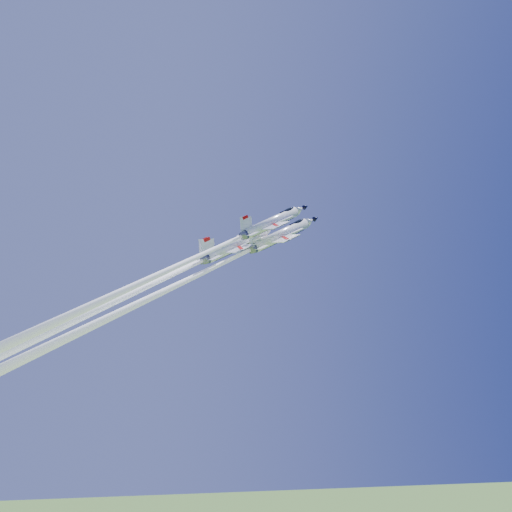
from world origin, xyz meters
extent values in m
cylinder|color=white|center=(4.51, -0.05, 82.69)|extent=(7.16, 6.16, 11.26)
cone|color=white|center=(10.46, 1.15, 86.17)|extent=(3.10, 2.80, 3.17)
cone|color=black|center=(11.85, 1.42, 86.98)|extent=(1.56, 1.41, 1.59)
cone|color=slate|center=(-0.98, -1.15, 79.47)|extent=(2.64, 2.42, 2.26)
ellipsoid|color=black|center=(8.08, 0.48, 85.52)|extent=(3.16, 1.83, 2.45)
cube|color=black|center=(6.72, 0.15, 84.99)|extent=(1.10, 0.45, 0.83)
cube|color=white|center=(3.61, -0.17, 81.89)|extent=(6.30, 9.59, 4.15)
cube|color=white|center=(6.13, 1.54, 83.93)|extent=(3.13, 1.75, 1.94)
cube|color=white|center=(6.91, -0.73, 83.37)|extent=(3.13, 1.75, 1.94)
cube|color=white|center=(-0.14, -0.96, 79.86)|extent=(3.32, 5.26, 2.21)
cube|color=white|center=(-0.57, -1.48, 81.37)|extent=(3.30, 1.56, 3.69)
cube|color=#C00D09|center=(-0.88, -1.89, 82.63)|extent=(1.29, 0.55, 1.08)
cube|color=black|center=(4.89, 0.26, 81.93)|extent=(8.60, 2.23, 5.13)
sphere|color=white|center=(-1.19, -1.20, 79.35)|extent=(1.06, 0.97, 1.05)
cone|color=white|center=(-23.46, -5.67, 66.32)|extent=(24.25, 20.30, 45.49)
cylinder|color=white|center=(-3.01, 4.05, 81.54)|extent=(7.62, 6.56, 11.99)
cone|color=white|center=(3.33, 5.32, 85.25)|extent=(3.30, 2.98, 3.37)
cone|color=black|center=(4.80, 5.61, 86.11)|extent=(1.66, 1.50, 1.69)
cone|color=slate|center=(-8.85, 2.87, 78.12)|extent=(2.81, 2.58, 2.41)
ellipsoid|color=black|center=(0.79, 4.61, 84.56)|extent=(3.37, 1.95, 2.61)
cube|color=black|center=(-0.66, 4.25, 83.99)|extent=(1.17, 0.48, 0.88)
cube|color=white|center=(-3.97, 3.92, 80.69)|extent=(6.71, 10.21, 4.41)
cube|color=white|center=(-1.28, 5.74, 82.86)|extent=(3.33, 1.87, 2.07)
cube|color=white|center=(-0.45, 3.32, 82.27)|extent=(3.33, 1.87, 2.07)
cube|color=white|center=(-7.96, 3.08, 78.53)|extent=(3.53, 5.60, 2.35)
cube|color=white|center=(-8.42, 2.53, 80.13)|extent=(3.51, 1.66, 3.92)
cube|color=#C00D09|center=(-8.75, 2.09, 81.48)|extent=(1.37, 0.59, 1.15)
cube|color=black|center=(-2.60, 4.38, 80.73)|extent=(9.16, 2.37, 5.46)
sphere|color=white|center=(-9.08, 2.83, 77.99)|extent=(1.13, 1.03, 1.11)
cone|color=white|center=(-29.82, -1.34, 65.85)|extent=(22.89, 19.19, 42.59)
cylinder|color=white|center=(1.21, -5.47, 83.02)|extent=(6.51, 5.61, 10.25)
cone|color=white|center=(6.62, -4.38, 86.19)|extent=(2.82, 2.55, 2.88)
cone|color=black|center=(7.88, -4.13, 86.92)|extent=(1.42, 1.28, 1.45)
cone|color=slate|center=(-3.79, -6.47, 80.10)|extent=(2.40, 2.20, 2.06)
ellipsoid|color=black|center=(4.45, -4.98, 85.60)|extent=(2.88, 1.67, 2.23)
cube|color=black|center=(3.22, -5.29, 85.12)|extent=(1.00, 0.41, 0.75)
cube|color=white|center=(0.39, -5.58, 82.30)|extent=(5.73, 8.73, 3.77)
cube|color=white|center=(2.68, -4.02, 84.15)|extent=(2.85, 1.60, 1.76)
cube|color=white|center=(3.39, -6.09, 83.64)|extent=(2.85, 1.60, 1.76)
cube|color=white|center=(-3.02, -6.30, 80.44)|extent=(3.02, 4.79, 2.01)
cube|color=white|center=(-3.42, -6.77, 81.82)|extent=(3.00, 1.42, 3.35)
cube|color=#C00D09|center=(-3.70, -7.14, 82.97)|extent=(1.17, 0.50, 0.98)
cube|color=black|center=(1.56, -5.18, 82.33)|extent=(7.83, 2.02, 4.66)
sphere|color=white|center=(-3.98, -6.51, 79.98)|extent=(0.97, 0.88, 0.95)
cone|color=white|center=(-24.17, -10.57, 68.17)|extent=(22.00, 18.42, 41.27)
cylinder|color=white|center=(-3.58, -0.50, 80.24)|extent=(7.32, 6.30, 11.51)
cone|color=white|center=(2.51, 0.72, 83.80)|extent=(3.17, 2.86, 3.24)
cone|color=black|center=(3.92, 1.00, 84.62)|extent=(1.59, 1.44, 1.63)
cone|color=slate|center=(-9.19, -1.63, 76.95)|extent=(2.70, 2.48, 2.31)
ellipsoid|color=black|center=(0.07, 0.04, 83.13)|extent=(3.23, 1.87, 2.51)
cube|color=black|center=(-1.32, -0.30, 82.59)|extent=(1.13, 0.46, 0.85)
cube|color=white|center=(-4.50, -0.62, 79.42)|extent=(6.44, 9.80, 4.24)
cube|color=white|center=(-1.92, 1.13, 81.50)|extent=(3.20, 1.79, 1.98)
cube|color=white|center=(-1.12, -1.20, 80.94)|extent=(3.20, 1.79, 1.98)
cube|color=white|center=(-8.33, -1.43, 77.34)|extent=(3.39, 5.38, 2.26)
cube|color=white|center=(-8.77, -1.96, 78.89)|extent=(3.37, 1.60, 3.77)
cube|color=#C00D09|center=(-9.09, -2.38, 80.18)|extent=(1.32, 0.57, 1.11)
cube|color=black|center=(-3.19, -0.18, 79.46)|extent=(8.79, 2.27, 5.24)
sphere|color=white|center=(-9.40, -1.67, 76.83)|extent=(1.09, 0.99, 1.07)
cone|color=white|center=(-29.46, -5.70, 65.09)|extent=(22.12, 18.55, 41.18)
camera|label=1|loc=(-24.28, -92.15, 53.00)|focal=40.00mm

